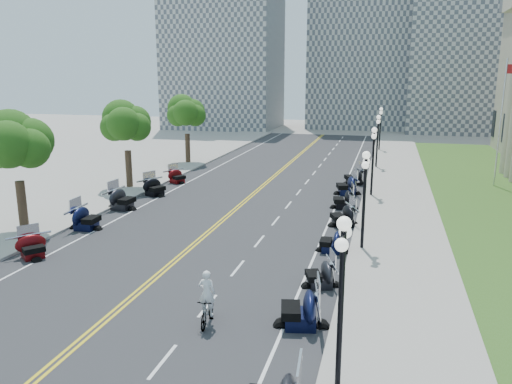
# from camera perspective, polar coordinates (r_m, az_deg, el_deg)

# --- Properties ---
(ground) EXTENTS (160.00, 160.00, 0.00)m
(ground) POSITION_cam_1_polar(r_m,az_deg,el_deg) (24.41, -9.38, -7.88)
(ground) COLOR gray
(road) EXTENTS (16.00, 90.00, 0.01)m
(road) POSITION_cam_1_polar(r_m,az_deg,el_deg) (33.31, -2.36, -1.98)
(road) COLOR #333335
(road) RESTS_ON ground
(centerline_yellow_a) EXTENTS (0.12, 90.00, 0.00)m
(centerline_yellow_a) POSITION_cam_1_polar(r_m,az_deg,el_deg) (33.35, -2.56, -1.95)
(centerline_yellow_a) COLOR yellow
(centerline_yellow_a) RESTS_ON road
(centerline_yellow_b) EXTENTS (0.12, 90.00, 0.00)m
(centerline_yellow_b) POSITION_cam_1_polar(r_m,az_deg,el_deg) (33.28, -2.16, -1.98)
(centerline_yellow_b) COLOR yellow
(centerline_yellow_b) RESTS_ON road
(edge_line_north) EXTENTS (0.12, 90.00, 0.00)m
(edge_line_north) POSITION_cam_1_polar(r_m,az_deg,el_deg) (32.06, 8.64, -2.71)
(edge_line_north) COLOR white
(edge_line_north) RESTS_ON road
(edge_line_south) EXTENTS (0.12, 90.00, 0.00)m
(edge_line_south) POSITION_cam_1_polar(r_m,az_deg,el_deg) (35.68, -12.23, -1.24)
(edge_line_south) COLOR white
(edge_line_south) RESTS_ON road
(lane_dash_4) EXTENTS (0.12, 2.00, 0.00)m
(lane_dash_4) POSITION_cam_1_polar(r_m,az_deg,el_deg) (16.65, -10.60, -18.48)
(lane_dash_4) COLOR white
(lane_dash_4) RESTS_ON road
(lane_dash_5) EXTENTS (0.12, 2.00, 0.00)m
(lane_dash_5) POSITION_cam_1_polar(r_m,az_deg,el_deg) (19.87, -5.56, -12.79)
(lane_dash_5) COLOR white
(lane_dash_5) RESTS_ON road
(lane_dash_6) EXTENTS (0.12, 2.00, 0.00)m
(lane_dash_6) POSITION_cam_1_polar(r_m,az_deg,el_deg) (23.33, -2.11, -8.68)
(lane_dash_6) COLOR white
(lane_dash_6) RESTS_ON road
(lane_dash_7) EXTENTS (0.12, 2.00, 0.00)m
(lane_dash_7) POSITION_cam_1_polar(r_m,az_deg,el_deg) (26.95, 0.38, -5.63)
(lane_dash_7) COLOR white
(lane_dash_7) RESTS_ON road
(lane_dash_8) EXTENTS (0.12, 2.00, 0.00)m
(lane_dash_8) POSITION_cam_1_polar(r_m,az_deg,el_deg) (30.66, 2.26, -3.31)
(lane_dash_8) COLOR white
(lane_dash_8) RESTS_ON road
(lane_dash_9) EXTENTS (0.12, 2.00, 0.00)m
(lane_dash_9) POSITION_cam_1_polar(r_m,az_deg,el_deg) (34.43, 3.72, -1.48)
(lane_dash_9) COLOR white
(lane_dash_9) RESTS_ON road
(lane_dash_10) EXTENTS (0.12, 2.00, 0.00)m
(lane_dash_10) POSITION_cam_1_polar(r_m,az_deg,el_deg) (38.25, 4.89, -0.02)
(lane_dash_10) COLOR white
(lane_dash_10) RESTS_ON road
(lane_dash_11) EXTENTS (0.12, 2.00, 0.00)m
(lane_dash_11) POSITION_cam_1_polar(r_m,az_deg,el_deg) (42.10, 5.85, 1.18)
(lane_dash_11) COLOR white
(lane_dash_11) RESTS_ON road
(lane_dash_12) EXTENTS (0.12, 2.00, 0.00)m
(lane_dash_12) POSITION_cam_1_polar(r_m,az_deg,el_deg) (45.98, 6.65, 2.17)
(lane_dash_12) COLOR white
(lane_dash_12) RESTS_ON road
(lane_dash_13) EXTENTS (0.12, 2.00, 0.00)m
(lane_dash_13) POSITION_cam_1_polar(r_m,az_deg,el_deg) (49.88, 7.32, 3.01)
(lane_dash_13) COLOR white
(lane_dash_13) RESTS_ON road
(lane_dash_14) EXTENTS (0.12, 2.00, 0.00)m
(lane_dash_14) POSITION_cam_1_polar(r_m,az_deg,el_deg) (53.79, 7.90, 3.73)
(lane_dash_14) COLOR white
(lane_dash_14) RESTS_ON road
(lane_dash_15) EXTENTS (0.12, 2.00, 0.00)m
(lane_dash_15) POSITION_cam_1_polar(r_m,az_deg,el_deg) (57.72, 8.40, 4.35)
(lane_dash_15) COLOR white
(lane_dash_15) RESTS_ON road
(lane_dash_16) EXTENTS (0.12, 2.00, 0.00)m
(lane_dash_16) POSITION_cam_1_polar(r_m,az_deg,el_deg) (61.65, 8.83, 4.89)
(lane_dash_16) COLOR white
(lane_dash_16) RESTS_ON road
(lane_dash_17) EXTENTS (0.12, 2.00, 0.00)m
(lane_dash_17) POSITION_cam_1_polar(r_m,az_deg,el_deg) (65.59, 9.22, 5.36)
(lane_dash_17) COLOR white
(lane_dash_17) RESTS_ON road
(lane_dash_18) EXTENTS (0.12, 2.00, 0.00)m
(lane_dash_18) POSITION_cam_1_polar(r_m,az_deg,el_deg) (69.54, 9.56, 5.78)
(lane_dash_18) COLOR white
(lane_dash_18) RESTS_ON road
(lane_dash_19) EXTENTS (0.12, 2.00, 0.00)m
(lane_dash_19) POSITION_cam_1_polar(r_m,az_deg,el_deg) (73.50, 9.86, 6.16)
(lane_dash_19) COLOR white
(lane_dash_19) RESTS_ON road
(sidewalk_north) EXTENTS (5.00, 90.00, 0.15)m
(sidewalk_north) POSITION_cam_1_polar(r_m,az_deg,el_deg) (31.90, 15.99, -3.04)
(sidewalk_north) COLOR #9E9991
(sidewalk_north) RESTS_ON ground
(sidewalk_south) EXTENTS (5.00, 90.00, 0.15)m
(sidewalk_south) POSITION_cam_1_polar(r_m,az_deg,el_deg) (37.68, -17.80, -0.71)
(sidewalk_south) COLOR #9E9991
(sidewalk_south) RESTS_ON ground
(lawn) EXTENTS (9.00, 60.00, 0.10)m
(lawn) POSITION_cam_1_polar(r_m,az_deg,el_deg) (40.44, 25.80, -0.53)
(lawn) COLOR #356023
(lawn) RESTS_ON ground
(distant_block_a) EXTENTS (18.00, 14.00, 26.00)m
(distant_block_a) POSITION_cam_1_polar(r_m,az_deg,el_deg) (87.29, -3.69, 15.93)
(distant_block_a) COLOR gray
(distant_block_a) RESTS_ON ground
(distant_block_b) EXTENTS (16.00, 12.00, 30.00)m
(distant_block_b) POSITION_cam_1_polar(r_m,az_deg,el_deg) (89.10, 11.78, 16.93)
(distant_block_b) COLOR gray
(distant_block_b) RESTS_ON ground
(distant_block_c) EXTENTS (20.00, 14.00, 22.00)m
(distant_block_c) POSITION_cam_1_polar(r_m,az_deg,el_deg) (86.63, 23.83, 13.58)
(distant_block_c) COLOR gray
(distant_block_c) RESTS_ON ground
(street_lamp_1) EXTENTS (0.50, 1.20, 4.90)m
(street_lamp_1) POSITION_cam_1_polar(r_m,az_deg,el_deg) (14.12, 9.67, -12.57)
(street_lamp_1) COLOR black
(street_lamp_1) RESTS_ON sidewalk_north
(street_lamp_2) EXTENTS (0.50, 1.20, 4.90)m
(street_lamp_2) POSITION_cam_1_polar(r_m,az_deg,el_deg) (25.46, 12.24, -0.99)
(street_lamp_2) COLOR black
(street_lamp_2) RESTS_ON sidewalk_north
(street_lamp_3) EXTENTS (0.50, 1.20, 4.90)m
(street_lamp_3) POSITION_cam_1_polar(r_m,az_deg,el_deg) (37.22, 13.20, 3.38)
(street_lamp_3) COLOR black
(street_lamp_3) RESTS_ON sidewalk_north
(street_lamp_4) EXTENTS (0.50, 1.20, 4.90)m
(street_lamp_4) POSITION_cam_1_polar(r_m,az_deg,el_deg) (49.09, 13.70, 5.64)
(street_lamp_4) COLOR black
(street_lamp_4) RESTS_ON sidewalk_north
(street_lamp_5) EXTENTS (0.50, 1.20, 4.90)m
(street_lamp_5) POSITION_cam_1_polar(r_m,az_deg,el_deg) (61.02, 14.00, 7.02)
(street_lamp_5) COLOR black
(street_lamp_5) RESTS_ON sidewalk_north
(flagpole) EXTENTS (1.10, 0.20, 10.00)m
(flagpole) POSITION_cam_1_polar(r_m,az_deg,el_deg) (43.68, 26.15, 6.97)
(flagpole) COLOR silver
(flagpole) RESTS_ON ground
(tree_2) EXTENTS (4.80, 4.80, 9.20)m
(tree_2) POSITION_cam_1_polar(r_m,az_deg,el_deg) (30.24, -25.73, 4.36)
(tree_2) COLOR #235619
(tree_2) RESTS_ON sidewalk_south
(tree_3) EXTENTS (4.80, 4.80, 9.20)m
(tree_3) POSITION_cam_1_polar(r_m,az_deg,el_deg) (40.04, -14.59, 7.08)
(tree_3) COLOR #235619
(tree_3) RESTS_ON sidewalk_south
(tree_4) EXTENTS (4.80, 4.80, 9.20)m
(tree_4) POSITION_cam_1_polar(r_m,az_deg,el_deg) (50.80, -7.92, 8.57)
(tree_4) COLOR #235619
(tree_4) RESTS_ON sidewalk_south
(motorcycle_n_4) EXTENTS (2.53, 2.53, 1.50)m
(motorcycle_n_4) POSITION_cam_1_polar(r_m,az_deg,el_deg) (18.09, 5.10, -12.92)
(motorcycle_n_4) COLOR black
(motorcycle_n_4) RESTS_ON road
(motorcycle_n_5) EXTENTS (2.31, 2.31, 1.26)m
(motorcycle_n_5) POSITION_cam_1_polar(r_m,az_deg,el_deg) (21.35, 7.35, -9.13)
(motorcycle_n_5) COLOR black
(motorcycle_n_5) RESTS_ON road
(motorcycle_n_6) EXTENTS (1.83, 1.83, 1.26)m
(motorcycle_n_6) POSITION_cam_1_polar(r_m,az_deg,el_deg) (25.48, 8.65, -5.43)
(motorcycle_n_6) COLOR black
(motorcycle_n_6) RESTS_ON road
(motorcycle_n_7) EXTENTS (2.66, 2.66, 1.42)m
(motorcycle_n_7) POSITION_cam_1_polar(r_m,az_deg,el_deg) (29.89, 9.91, -2.54)
(motorcycle_n_7) COLOR black
(motorcycle_n_7) RESTS_ON road
(motorcycle_n_8) EXTENTS (2.35, 2.35, 1.41)m
(motorcycle_n_8) POSITION_cam_1_polar(r_m,az_deg,el_deg) (33.87, 9.97, -0.70)
(motorcycle_n_8) COLOR black
(motorcycle_n_8) RESTS_ON road
(motorcycle_n_9) EXTENTS (2.74, 2.74, 1.56)m
(motorcycle_n_9) POSITION_cam_1_polar(r_m,az_deg,el_deg) (37.89, 10.35, 0.87)
(motorcycle_n_9) COLOR black
(motorcycle_n_9) RESTS_ON road
(motorcycle_n_10) EXTENTS (2.76, 2.76, 1.48)m
(motorcycle_n_10) POSITION_cam_1_polar(r_m,az_deg,el_deg) (41.51, 11.15, 1.85)
(motorcycle_n_10) COLOR black
(motorcycle_n_10) RESTS_ON road
(motorcycle_s_5) EXTENTS (2.56, 2.56, 1.28)m
(motorcycle_s_5) POSITION_cam_1_polar(r_m,az_deg,el_deg) (26.70, -24.22, -5.60)
(motorcycle_s_5) COLOR #590A0C
(motorcycle_s_5) RESTS_ON road
(motorcycle_s_6) EXTENTS (2.23, 2.23, 1.49)m
(motorcycle_s_6) POSITION_cam_1_polar(r_m,az_deg,el_deg) (30.46, -18.87, -2.70)
(motorcycle_s_6) COLOR black
(motorcycle_s_6) RESTS_ON road
(motorcycle_s_7) EXTENTS (2.39, 2.39, 1.56)m
(motorcycle_s_7) POSITION_cam_1_polar(r_m,az_deg,el_deg) (34.28, -15.07, -0.65)
(motorcycle_s_7) COLOR black
(motorcycle_s_7) RESTS_ON road
(motorcycle_s_8) EXTENTS (2.73, 2.73, 1.43)m
(motorcycle_s_8) POSITION_cam_1_polar(r_m,az_deg,el_deg) (37.66, -11.52, 0.65)
(motorcycle_s_8) COLOR black
(motorcycle_s_8) RESTS_ON road
(motorcycle_s_9) EXTENTS (2.45, 2.45, 1.27)m
(motorcycle_s_9) POSITION_cam_1_polar(r_m,az_deg,el_deg) (41.84, -9.01, 1.87)
(motorcycle_s_9) COLOR #590A0C
(motorcycle_s_9) RESTS_ON road
(bicycle) EXTENTS (0.69, 1.82, 1.07)m
(bicycle) POSITION_cam_1_polar(r_m,az_deg,el_deg) (18.35, -5.59, -13.30)
(bicycle) COLOR #A51414
(bicycle) RESTS_ON road
(cyclist_rider) EXTENTS (0.62, 0.41, 1.69)m
(cyclist_rider) POSITION_cam_1_polar(r_m,az_deg,el_deg) (17.78, -5.69, -9.31)
(cyclist_rider) COLOR silver
(cyclist_rider) RESTS_ON bicycle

